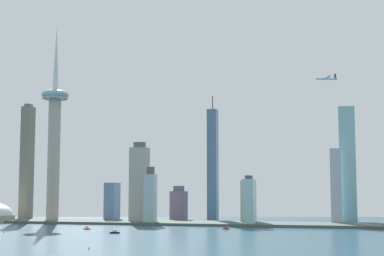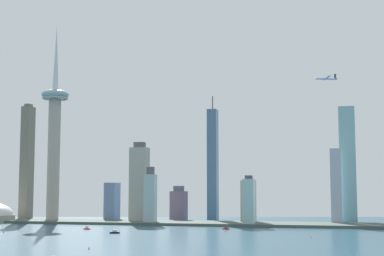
% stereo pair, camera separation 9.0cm
% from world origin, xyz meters
% --- Properties ---
extents(waterfront_pier, '(829.69, 78.99, 3.54)m').
position_xyz_m(waterfront_pier, '(0.00, 542.89, 1.77)').
color(waterfront_pier, '#46534C').
rests_on(waterfront_pier, ground).
extents(observation_tower, '(39.99, 39.99, 290.11)m').
position_xyz_m(observation_tower, '(-252.52, 547.55, 132.39)').
color(observation_tower, '#A89C8F').
rests_on(observation_tower, ground).
extents(skyscraper_0, '(14.29, 25.64, 101.22)m').
position_xyz_m(skyscraper_0, '(144.49, 585.38, 50.61)').
color(skyscraper_0, '#A1ACC2').
rests_on(skyscraper_0, ground).
extents(skyscraper_1, '(14.27, 18.45, 187.88)m').
position_xyz_m(skyscraper_1, '(-35.02, 634.46, 83.69)').
color(skyscraper_1, '#456786').
rests_on(skyscraper_1, ground).
extents(skyscraper_2, '(16.46, 26.02, 56.67)m').
position_xyz_m(skyscraper_2, '(-180.59, 596.43, 28.34)').
color(skyscraper_2, '#6077A3').
rests_on(skyscraper_2, ground).
extents(skyscraper_3, '(22.49, 21.07, 51.93)m').
position_xyz_m(skyscraper_3, '(-83.14, 616.96, 23.60)').
color(skyscraper_3, slate).
rests_on(skyscraper_3, ground).
extents(skyscraper_4, '(24.36, 19.70, 113.17)m').
position_xyz_m(skyscraper_4, '(-123.97, 556.11, 54.19)').
color(skyscraper_4, '#A4A194').
rests_on(skyscraper_4, ground).
extents(skyscraper_6, '(14.19, 20.78, 64.63)m').
position_xyz_m(skyscraper_6, '(35.96, 522.62, 30.89)').
color(skyscraper_6, '#99C6C1').
rests_on(skyscraper_6, ground).
extents(skyscraper_8, '(13.72, 20.00, 177.01)m').
position_xyz_m(skyscraper_8, '(-310.97, 574.99, 87.14)').
color(skyscraper_8, '#6E6A5C').
rests_on(skyscraper_8, ground).
extents(skyscraper_10, '(22.09, 26.07, 162.27)m').
position_xyz_m(skyscraper_10, '(160.74, 620.68, 81.14)').
color(skyscraper_10, '#7AAFB8').
rests_on(skyscraper_10, ground).
extents(skyscraper_11, '(18.61, 21.07, 58.86)m').
position_xyz_m(skyscraper_11, '(28.44, 568.03, 29.43)').
color(skyscraper_11, '#AC9F90').
rests_on(skyscraper_11, ground).
extents(skyscraper_13, '(14.60, 14.61, 77.20)m').
position_xyz_m(skyscraper_13, '(-98.97, 529.70, 35.48)').
color(skyscraper_13, '#9BB7BF').
rests_on(skyscraper_13, ground).
extents(boat_2, '(8.87, 7.26, 3.73)m').
position_xyz_m(boat_2, '(17.99, 458.41, 1.34)').
color(boat_2, red).
rests_on(boat_2, ground).
extents(boat_5, '(8.33, 3.60, 4.23)m').
position_xyz_m(boat_5, '(-140.21, 417.45, 1.51)').
color(boat_5, red).
rests_on(boat_5, ground).
extents(boat_6, '(10.72, 4.99, 7.79)m').
position_xyz_m(boat_6, '(-84.85, 365.21, 1.56)').
color(boat_6, '#191D36').
rests_on(boat_6, ground).
extents(channel_buoy_0, '(1.55, 1.55, 1.75)m').
position_xyz_m(channel_buoy_0, '(120.68, 364.61, 0.87)').
color(channel_buoy_0, yellow).
rests_on(channel_buoy_0, ground).
extents(channel_buoy_1, '(1.46, 1.46, 2.90)m').
position_xyz_m(channel_buoy_1, '(-205.47, 345.65, 1.45)').
color(channel_buoy_1, green).
rests_on(channel_buoy_1, ground).
extents(channel_buoy_2, '(1.25, 1.25, 2.46)m').
position_xyz_m(channel_buoy_2, '(-42.94, 204.38, 1.23)').
color(channel_buoy_2, '#E54C19').
rests_on(channel_buoy_2, ground).
extents(airplane, '(26.09, 27.34, 7.48)m').
position_xyz_m(airplane, '(136.88, 491.47, 180.75)').
color(airplane, silver).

